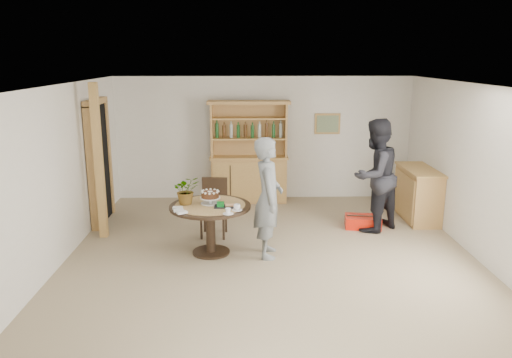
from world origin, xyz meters
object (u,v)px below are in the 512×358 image
Objects in this scene: hutch at (249,168)px; teen_boy at (268,198)px; sideboard at (418,194)px; dining_chair at (214,203)px; red_suitcase at (363,222)px; dining_table at (210,215)px; adult_person at (375,176)px.

hutch reaches higher than teen_boy.
sideboard is 3.70m from dining_chair.
sideboard is 1.23m from red_suitcase.
dining_table reaches higher than red_suitcase.
teen_boy is 0.93× the size of adult_person.
teen_boy reaches higher than dining_chair.
adult_person is (-0.96, -0.57, 0.48)m from sideboard.
teen_boy is (-2.78, -1.65, 0.42)m from sideboard.
dining_chair is 0.50× the size of adult_person.
dining_table is at bearing 84.58° from teen_boy.
teen_boy is at bearing -43.58° from dining_chair.
teen_boy is 2.23m from red_suitcase.
adult_person is at bearing -40.95° from hutch.
sideboard is 3.95m from dining_table.
sideboard is at bearing -58.07° from teen_boy.
teen_boy is at bearing -6.71° from dining_table.
red_suitcase is at bearing -157.73° from sideboard.
adult_person is (2.67, 0.15, 0.42)m from dining_chair.
hutch reaches higher than adult_person.
hutch is 2.77m from adult_person.
sideboard is 0.66× the size of adult_person.
teen_boy is at bearing -7.28° from adult_person.
teen_boy is at bearing -149.36° from sideboard.
dining_chair reaches higher than sideboard.
adult_person reaches higher than sideboard.
hutch is at bearing 146.75° from red_suitcase.
dining_table is 1.85× the size of red_suitcase.
teen_boy reaches higher than red_suitcase.
sideboard is at bearing 172.75° from adult_person.
sideboard reaches higher than red_suitcase.
hutch is 2.65m from red_suitcase.
sideboard is 1.33× the size of dining_chair.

